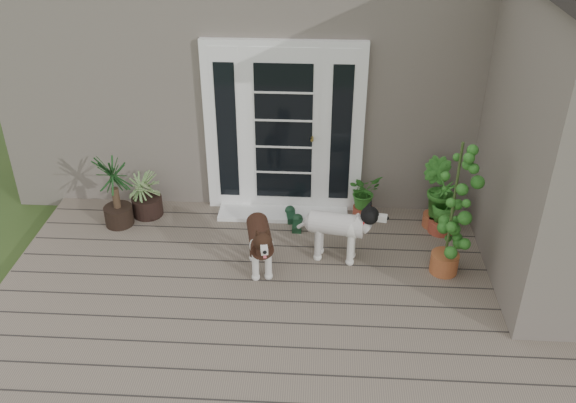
{
  "coord_description": "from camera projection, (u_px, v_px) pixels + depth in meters",
  "views": [
    {
      "loc": [
        0.26,
        -4.18,
        4.2
      ],
      "look_at": [
        -0.1,
        1.75,
        0.7
      ],
      "focal_mm": 38.68,
      "sensor_mm": 36.0,
      "label": 1
    }
  ],
  "objects": [
    {
      "name": "door_unit",
      "position": [
        284.0,
        129.0,
        7.38
      ],
      "size": [
        1.9,
        0.14,
        2.15
      ],
      "primitive_type": "cube",
      "color": "white",
      "rests_on": "deck"
    },
    {
      "name": "yucca",
      "position": [
        115.0,
        190.0,
        7.34
      ],
      "size": [
        0.82,
        0.82,
        0.94
      ],
      "primitive_type": null,
      "rotation": [
        0.0,
        0.0,
        0.31
      ],
      "color": "black",
      "rests_on": "deck"
    },
    {
      "name": "herb_c",
      "position": [
        443.0,
        213.0,
        7.3
      ],
      "size": [
        0.39,
        0.39,
        0.52
      ],
      "primitive_type": "imported",
      "rotation": [
        0.0,
        0.0,
        4.52
      ],
      "color": "#28611B",
      "rests_on": "deck"
    },
    {
      "name": "clog_left",
      "position": [
        291.0,
        215.0,
        7.66
      ],
      "size": [
        0.2,
        0.34,
        0.1
      ],
      "primitive_type": null,
      "rotation": [
        0.0,
        0.0,
        0.17
      ],
      "color": "#14321E",
      "rests_on": "deck"
    },
    {
      "name": "spider_plant",
      "position": [
        146.0,
        191.0,
        7.6
      ],
      "size": [
        0.71,
        0.71,
        0.66
      ],
      "primitive_type": null,
      "rotation": [
        0.0,
        0.0,
        0.17
      ],
      "color": "#83A867",
      "rests_on": "deck"
    },
    {
      "name": "door_step",
      "position": [
        283.0,
        213.0,
        7.74
      ],
      "size": [
        1.6,
        0.4,
        0.05
      ],
      "primitive_type": "cube",
      "color": "white",
      "rests_on": "deck"
    },
    {
      "name": "clog_right",
      "position": [
        297.0,
        224.0,
        7.49
      ],
      "size": [
        0.16,
        0.33,
        0.1
      ],
      "primitive_type": null,
      "rotation": [
        0.0,
        0.0,
        -0.01
      ],
      "color": "#13311B",
      "rests_on": "deck"
    },
    {
      "name": "herb_b",
      "position": [
        436.0,
        202.0,
        7.38
      ],
      "size": [
        0.61,
        0.61,
        0.65
      ],
      "primitive_type": "imported",
      "rotation": [
        0.0,
        0.0,
        2.48
      ],
      "color": "#164E1C",
      "rests_on": "deck"
    },
    {
      "name": "white_dog",
      "position": [
        336.0,
        233.0,
        6.8
      ],
      "size": [
        0.84,
        0.48,
        0.66
      ],
      "primitive_type": null,
      "rotation": [
        0.0,
        0.0,
        -1.75
      ],
      "color": "white",
      "rests_on": "deck"
    },
    {
      "name": "sapling",
      "position": [
        453.0,
        208.0,
        6.35
      ],
      "size": [
        0.59,
        0.59,
        1.6
      ],
      "primitive_type": null,
      "rotation": [
        0.0,
        0.0,
        0.3
      ],
      "color": "#1A5919",
      "rests_on": "deck"
    },
    {
      "name": "house_main",
      "position": [
        307.0,
        50.0,
        8.96
      ],
      "size": [
        7.4,
        4.0,
        3.1
      ],
      "primitive_type": "cube",
      "color": "#665E54",
      "rests_on": "ground"
    },
    {
      "name": "deck",
      "position": [
        290.0,
        328.0,
        6.06
      ],
      "size": [
        6.2,
        4.6,
        0.12
      ],
      "primitive_type": "cube",
      "color": "#6B5B4C",
      "rests_on": "ground"
    },
    {
      "name": "brindle_dog",
      "position": [
        260.0,
        245.0,
        6.62
      ],
      "size": [
        0.47,
        0.82,
        0.64
      ],
      "primitive_type": null,
      "rotation": [
        0.0,
        0.0,
        3.34
      ],
      "color": "#3C2115",
      "rests_on": "deck"
    },
    {
      "name": "herb_a",
      "position": [
        363.0,
        200.0,
        7.58
      ],
      "size": [
        0.55,
        0.55,
        0.5
      ],
      "primitive_type": "imported",
      "rotation": [
        0.0,
        0.0,
        0.67
      ],
      "color": "#245A19",
      "rests_on": "deck"
    }
  ]
}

